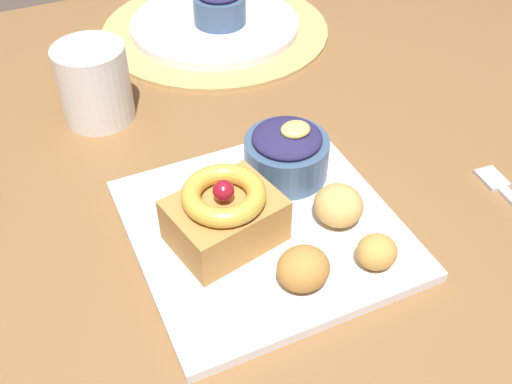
{
  "coord_description": "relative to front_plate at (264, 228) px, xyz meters",
  "views": [
    {
      "loc": [
        -0.2,
        -0.54,
        1.18
      ],
      "look_at": [
        -0.02,
        -0.14,
        0.77
      ],
      "focal_mm": 41.93,
      "sensor_mm": 36.0,
      "label": 1
    }
  ],
  "objects": [
    {
      "name": "dining_table",
      "position": [
        0.02,
        0.16,
        -0.1
      ],
      "size": [
        1.42,
        0.95,
        0.73
      ],
      "color": "brown",
      "rests_on": "ground_plane"
    },
    {
      "name": "woven_placemat",
      "position": [
        0.12,
        0.43,
        -0.0
      ],
      "size": [
        0.35,
        0.35,
        0.0
      ],
      "primitive_type": "cylinder",
      "color": "tan",
      "rests_on": "dining_table"
    },
    {
      "name": "front_plate",
      "position": [
        0.0,
        0.0,
        0.0
      ],
      "size": [
        0.26,
        0.26,
        0.01
      ],
      "primitive_type": "cube",
      "color": "white",
      "rests_on": "dining_table"
    },
    {
      "name": "cake_slice",
      "position": [
        -0.04,
        -0.0,
        0.04
      ],
      "size": [
        0.12,
        0.1,
        0.07
      ],
      "rotation": [
        0.0,
        0.0,
        0.21
      ],
      "color": "#B77F3D",
      "rests_on": "front_plate"
    },
    {
      "name": "berry_ramekin",
      "position": [
        0.06,
        0.06,
        0.04
      ],
      "size": [
        0.09,
        0.09,
        0.07
      ],
      "color": "#3D5675",
      "rests_on": "front_plate"
    },
    {
      "name": "fritter_front",
      "position": [
        0.07,
        -0.02,
        0.03
      ],
      "size": [
        0.05,
        0.05,
        0.04
      ],
      "primitive_type": "ellipsoid",
      "color": "tan",
      "rests_on": "front_plate"
    },
    {
      "name": "fritter_middle",
      "position": [
        0.0,
        -0.08,
        0.03
      ],
      "size": [
        0.05,
        0.05,
        0.04
      ],
      "primitive_type": "ellipsoid",
      "color": "#BC7F38",
      "rests_on": "front_plate"
    },
    {
      "name": "fritter_back",
      "position": [
        0.07,
        -0.09,
        0.02
      ],
      "size": [
        0.04,
        0.04,
        0.03
      ],
      "primitive_type": "ellipsoid",
      "color": "gold",
      "rests_on": "front_plate"
    },
    {
      "name": "back_plate",
      "position": [
        0.12,
        0.43,
        0.01
      ],
      "size": [
        0.26,
        0.26,
        0.01
      ],
      "primitive_type": "cylinder",
      "color": "white",
      "rests_on": "woven_placemat"
    },
    {
      "name": "back_ramekin",
      "position": [
        0.12,
        0.42,
        0.04
      ],
      "size": [
        0.08,
        0.08,
        0.07
      ],
      "color": "#3D5675",
      "rests_on": "back_plate"
    },
    {
      "name": "fork",
      "position": [
        0.27,
        -0.07,
        -0.0
      ],
      "size": [
        0.03,
        0.13,
        0.0
      ],
      "rotation": [
        0.0,
        0.0,
        1.49
      ],
      "color": "silver",
      "rests_on": "dining_table"
    },
    {
      "name": "coffee_mug",
      "position": [
        -0.1,
        0.27,
        0.04
      ],
      "size": [
        0.09,
        0.09,
        0.1
      ],
      "primitive_type": "cylinder",
      "color": "silver",
      "rests_on": "dining_table"
    }
  ]
}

